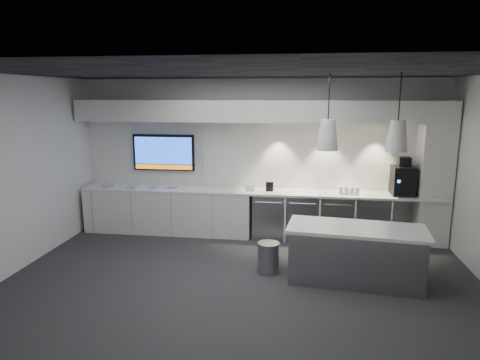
# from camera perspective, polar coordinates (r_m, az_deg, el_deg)

# --- Properties ---
(floor) EXTENTS (7.00, 7.00, 0.00)m
(floor) POSITION_cam_1_polar(r_m,az_deg,el_deg) (6.41, 0.08, -13.62)
(floor) COLOR #2A2B2D
(floor) RESTS_ON ground
(ceiling) EXTENTS (7.00, 7.00, 0.00)m
(ceiling) POSITION_cam_1_polar(r_m,az_deg,el_deg) (5.81, 0.09, 14.25)
(ceiling) COLOR black
(ceiling) RESTS_ON wall_back
(wall_back) EXTENTS (7.00, 0.00, 7.00)m
(wall_back) POSITION_cam_1_polar(r_m,az_deg,el_deg) (8.38, 2.45, 3.09)
(wall_back) COLOR silver
(wall_back) RESTS_ON floor
(wall_front) EXTENTS (7.00, 0.00, 7.00)m
(wall_front) POSITION_cam_1_polar(r_m,az_deg,el_deg) (3.56, -5.55, -8.55)
(wall_front) COLOR silver
(wall_front) RESTS_ON floor
(wall_left) EXTENTS (0.00, 7.00, 7.00)m
(wall_left) POSITION_cam_1_polar(r_m,az_deg,el_deg) (7.28, -28.33, 0.46)
(wall_left) COLOR silver
(wall_left) RESTS_ON floor
(back_counter) EXTENTS (6.80, 0.65, 0.04)m
(back_counter) POSITION_cam_1_polar(r_m,az_deg,el_deg) (8.18, 2.19, -1.54)
(back_counter) COLOR white
(back_counter) RESTS_ON left_base_cabinets
(left_base_cabinets) EXTENTS (3.30, 0.63, 0.86)m
(left_base_cabinets) POSITION_cam_1_polar(r_m,az_deg,el_deg) (8.64, -9.49, -4.07)
(left_base_cabinets) COLOR white
(left_base_cabinets) RESTS_ON floor
(fridge_unit_a) EXTENTS (0.60, 0.61, 0.85)m
(fridge_unit_a) POSITION_cam_1_polar(r_m,az_deg,el_deg) (8.27, 3.90, -4.67)
(fridge_unit_a) COLOR gray
(fridge_unit_a) RESTS_ON floor
(fridge_unit_b) EXTENTS (0.60, 0.61, 0.85)m
(fridge_unit_b) POSITION_cam_1_polar(r_m,az_deg,el_deg) (8.25, 8.28, -4.80)
(fridge_unit_b) COLOR gray
(fridge_unit_b) RESTS_ON floor
(fridge_unit_c) EXTENTS (0.60, 0.61, 0.85)m
(fridge_unit_c) POSITION_cam_1_polar(r_m,az_deg,el_deg) (8.28, 12.66, -4.90)
(fridge_unit_c) COLOR gray
(fridge_unit_c) RESTS_ON floor
(fridge_unit_d) EXTENTS (0.60, 0.61, 0.85)m
(fridge_unit_d) POSITION_cam_1_polar(r_m,az_deg,el_deg) (8.36, 16.98, -4.98)
(fridge_unit_d) COLOR gray
(fridge_unit_d) RESTS_ON floor
(backsplash) EXTENTS (4.60, 0.03, 1.30)m
(backsplash) POSITION_cam_1_polar(r_m,az_deg,el_deg) (8.32, 10.70, 3.19)
(backsplash) COLOR white
(backsplash) RESTS_ON wall_back
(soffit) EXTENTS (6.90, 0.60, 0.40)m
(soffit) POSITION_cam_1_polar(r_m,az_deg,el_deg) (8.00, 2.29, 9.17)
(soffit) COLOR white
(soffit) RESTS_ON wall_back
(column) EXTENTS (0.55, 0.55, 2.60)m
(column) POSITION_cam_1_polar(r_m,az_deg,el_deg) (8.42, 24.44, 0.73)
(column) COLOR white
(column) RESTS_ON floor
(wall_tv) EXTENTS (1.25, 0.07, 0.72)m
(wall_tv) POSITION_cam_1_polar(r_m,az_deg,el_deg) (8.71, -10.14, 3.63)
(wall_tv) COLOR black
(wall_tv) RESTS_ON wall_back
(island) EXTENTS (2.04, 1.04, 0.83)m
(island) POSITION_cam_1_polar(r_m,az_deg,el_deg) (6.54, 15.12, -9.52)
(island) COLOR gray
(island) RESTS_ON floor
(bin) EXTENTS (0.44, 0.44, 0.47)m
(bin) POSITION_cam_1_polar(r_m,az_deg,el_deg) (6.71, 3.80, -10.27)
(bin) COLOR gray
(bin) RESTS_ON floor
(coffee_machine) EXTENTS (0.39, 0.55, 0.70)m
(coffee_machine) POSITION_cam_1_polar(r_m,az_deg,el_deg) (8.31, 20.88, 0.08)
(coffee_machine) COLOR black
(coffee_machine) RESTS_ON back_counter
(sign_black) EXTENTS (0.14, 0.03, 0.18)m
(sign_black) POSITION_cam_1_polar(r_m,az_deg,el_deg) (8.09, 3.96, -0.90)
(sign_black) COLOR black
(sign_black) RESTS_ON back_counter
(sign_white) EXTENTS (0.18, 0.02, 0.14)m
(sign_white) POSITION_cam_1_polar(r_m,az_deg,el_deg) (8.06, 1.27, -1.07)
(sign_white) COLOR white
(sign_white) RESTS_ON back_counter
(cup_cluster) EXTENTS (0.37, 0.17, 0.15)m
(cup_cluster) POSITION_cam_1_polar(r_m,az_deg,el_deg) (8.10, 14.33, -1.35)
(cup_cluster) COLOR silver
(cup_cluster) RESTS_ON back_counter
(tray_a) EXTENTS (0.19, 0.19, 0.02)m
(tray_a) POSITION_cam_1_polar(r_m,az_deg,el_deg) (8.89, -17.21, -0.79)
(tray_a) COLOR #999999
(tray_a) RESTS_ON back_counter
(tray_b) EXTENTS (0.16, 0.16, 0.02)m
(tray_b) POSITION_cam_1_polar(r_m,az_deg,el_deg) (8.66, -14.18, -0.93)
(tray_b) COLOR #999999
(tray_b) RESTS_ON back_counter
(tray_c) EXTENTS (0.20, 0.20, 0.02)m
(tray_c) POSITION_cam_1_polar(r_m,az_deg,el_deg) (8.56, -11.55, -0.95)
(tray_c) COLOR #999999
(tray_c) RESTS_ON back_counter
(tray_d) EXTENTS (0.17, 0.17, 0.02)m
(tray_d) POSITION_cam_1_polar(r_m,az_deg,el_deg) (8.49, -9.01, -0.97)
(tray_d) COLOR #999999
(tray_d) RESTS_ON back_counter
(pendant_left) EXTENTS (0.30, 0.30, 1.13)m
(pendant_left) POSITION_cam_1_polar(r_m,az_deg,el_deg) (6.11, 11.60, 5.92)
(pendant_left) COLOR white
(pendant_left) RESTS_ON ceiling
(pendant_right) EXTENTS (0.30, 0.30, 1.13)m
(pendant_right) POSITION_cam_1_polar(r_m,az_deg,el_deg) (6.23, 20.22, 5.56)
(pendant_right) COLOR white
(pendant_right) RESTS_ON ceiling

